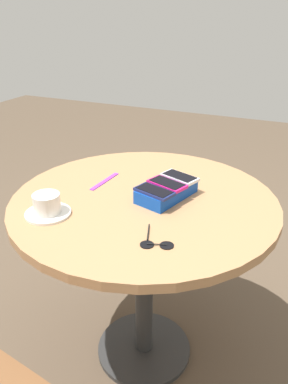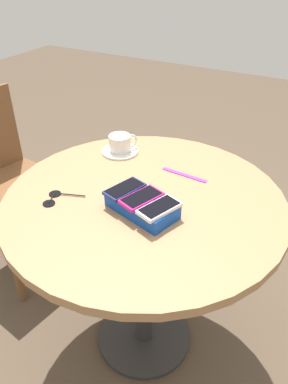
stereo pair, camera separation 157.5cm
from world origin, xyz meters
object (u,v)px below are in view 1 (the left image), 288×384
at_px(phone_box, 167,191).
at_px(lanyard_strap, 105,181).
at_px(round_table, 144,228).
at_px(phone_navy, 154,191).
at_px(saucer, 48,213).
at_px(sunglasses, 156,243).
at_px(phone_magenta, 167,184).
at_px(phone_white, 180,177).
at_px(coffee_cup, 47,203).

bearing_deg(phone_box, lanyard_strap, -95.92).
height_order(round_table, phone_navy, phone_navy).
bearing_deg(saucer, phone_navy, 124.67).
bearing_deg(sunglasses, phone_magenta, -164.88).
bearing_deg(phone_box, phone_white, 162.93).
xyz_separation_m(round_table, lanyard_strap, (-0.06, -0.19, 0.12)).
relative_size(phone_magenta, coffee_cup, 1.39).
bearing_deg(lanyard_strap, phone_navy, 68.14).
bearing_deg(lanyard_strap, sunglasses, 47.60).
xyz_separation_m(round_table, phone_box, (-0.03, 0.07, 0.14)).
distance_m(phone_white, phone_magenta, 0.07).
bearing_deg(round_table, phone_box, 114.21).
distance_m(phone_magenta, saucer, 0.40).
relative_size(phone_box, coffee_cup, 2.29).
xyz_separation_m(phone_box, coffee_cup, (0.26, -0.30, 0.02)).
bearing_deg(lanyard_strap, saucer, -7.57).
bearing_deg(phone_box, sunglasses, 15.29).
bearing_deg(round_table, sunglasses, 30.66).
distance_m(saucer, lanyard_strap, 0.29).
bearing_deg(round_table, saucer, -44.26).
xyz_separation_m(phone_navy, sunglasses, (0.21, 0.09, -0.05)).
bearing_deg(phone_magenta, coffee_cup, -48.87).
relative_size(coffee_cup, sunglasses, 0.89).
bearing_deg(phone_navy, phone_magenta, 165.83).
distance_m(round_table, sunglasses, 0.31).
bearing_deg(saucer, phone_white, 136.35).
xyz_separation_m(phone_box, phone_navy, (0.07, -0.02, 0.03)).
xyz_separation_m(lanyard_strap, sunglasses, (0.30, 0.33, 0.00)).
relative_size(round_table, phone_box, 3.82).
relative_size(saucer, coffee_cup, 1.38).
relative_size(saucer, lanyard_strap, 0.84).
xyz_separation_m(coffee_cup, lanyard_strap, (-0.29, 0.04, -0.04)).
height_order(phone_box, phone_magenta, phone_magenta).
relative_size(phone_magenta, lanyard_strap, 0.85).
relative_size(phone_box, saucer, 1.66).
bearing_deg(phone_magenta, saucer, -48.50).
xyz_separation_m(phone_magenta, coffee_cup, (0.26, -0.30, -0.01)).
height_order(phone_box, lanyard_strap, phone_box).
relative_size(phone_white, phone_navy, 1.00).
height_order(round_table, phone_box, phone_box).
height_order(phone_box, phone_white, phone_white).
relative_size(phone_magenta, phone_navy, 1.02).
height_order(coffee_cup, sunglasses, coffee_cup).
bearing_deg(phone_white, phone_box, -17.07).
bearing_deg(phone_white, phone_navy, -15.16).
xyz_separation_m(round_table, phone_navy, (0.04, 0.05, 0.17)).
distance_m(phone_magenta, coffee_cup, 0.40).
bearing_deg(phone_magenta, lanyard_strap, -96.02).
distance_m(round_table, phone_navy, 0.18).
relative_size(phone_box, phone_navy, 1.68).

